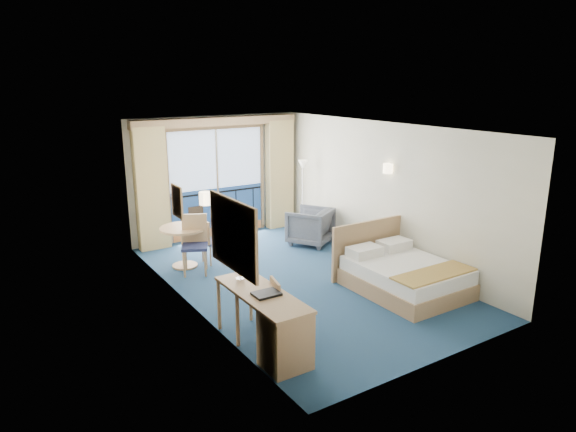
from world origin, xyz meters
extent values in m
plane|color=navy|center=(0.00, 0.00, 0.00)|extent=(6.50, 6.50, 0.00)
cube|color=beige|center=(0.00, 3.26, 1.35)|extent=(4.00, 0.02, 2.70)
cube|color=beige|center=(0.00, -3.26, 1.35)|extent=(4.00, 0.02, 2.70)
cube|color=beige|center=(-2.01, 0.00, 1.35)|extent=(0.02, 6.50, 2.70)
cube|color=beige|center=(2.01, 0.00, 1.35)|extent=(0.02, 6.50, 2.70)
cube|color=white|center=(0.00, 0.00, 2.71)|extent=(4.00, 6.50, 0.02)
cube|color=navy|center=(0.00, 3.22, 0.56)|extent=(2.20, 0.02, 1.08)
cube|color=#C0D4FC|center=(0.00, 3.22, 1.76)|extent=(2.20, 0.02, 1.32)
cube|color=brown|center=(0.00, 3.22, 0.10)|extent=(2.20, 0.02, 0.20)
cube|color=black|center=(0.00, 3.22, 1.00)|extent=(2.20, 0.02, 0.04)
cube|color=tan|center=(0.00, 3.21, 2.46)|extent=(2.36, 0.03, 0.12)
cube|color=tan|center=(-1.15, 3.21, 1.20)|extent=(0.06, 0.03, 2.40)
cube|color=tan|center=(1.15, 3.21, 1.20)|extent=(0.06, 0.03, 2.40)
cube|color=silver|center=(0.00, 3.21, 1.20)|extent=(0.05, 0.02, 2.40)
cube|color=#392719|center=(0.35, 3.21, 0.40)|extent=(0.35, 0.02, 0.70)
cube|color=#392719|center=(-0.55, 3.21, 0.40)|extent=(0.35, 0.02, 0.70)
cube|color=#392719|center=(-0.05, 3.21, 0.30)|extent=(0.30, 0.02, 0.45)
cube|color=black|center=(-0.90, 3.22, 0.55)|extent=(0.02, 0.01, 0.90)
cube|color=black|center=(-0.45, 3.22, 0.55)|extent=(0.03, 0.01, 0.90)
cube|color=black|center=(0.00, 3.22, 0.55)|extent=(0.03, 0.01, 0.90)
cube|color=black|center=(0.45, 3.22, 0.55)|extent=(0.03, 0.01, 0.90)
cube|color=black|center=(0.90, 3.22, 0.55)|extent=(0.02, 0.01, 0.90)
cube|color=tan|center=(-1.55, 3.07, 1.28)|extent=(0.65, 0.22, 2.55)
cube|color=tan|center=(1.55, 3.07, 1.28)|extent=(0.65, 0.22, 2.55)
cube|color=tan|center=(0.00, 3.10, 2.58)|extent=(3.80, 0.25, 0.18)
cube|color=tan|center=(-1.98, -1.50, 1.55)|extent=(0.04, 1.25, 0.95)
cube|color=silver|center=(-1.95, -1.50, 1.55)|extent=(0.01, 1.12, 0.82)
cube|color=tan|center=(-1.98, 0.45, 1.60)|extent=(0.03, 0.42, 0.52)
cube|color=gray|center=(-1.96, 0.45, 1.60)|extent=(0.01, 0.34, 0.44)
cylinder|color=#FFE6B2|center=(-1.94, -0.60, 1.85)|extent=(0.18, 0.18, 0.18)
cylinder|color=#FFE6B2|center=(1.94, -0.15, 1.85)|extent=(0.18, 0.18, 0.18)
cube|color=tan|center=(1.24, -1.43, 0.14)|extent=(1.47, 1.84, 0.28)
cube|color=white|center=(1.24, -1.43, 0.39)|extent=(1.42, 1.78, 0.23)
cube|color=tan|center=(1.24, -2.03, 0.52)|extent=(1.45, 0.51, 0.03)
cube|color=white|center=(0.90, -0.77, 0.59)|extent=(0.57, 0.37, 0.17)
cube|color=white|center=(1.59, -0.77, 0.59)|extent=(0.57, 0.37, 0.17)
cube|color=tan|center=(1.24, -0.47, 0.51)|extent=(1.61, 0.06, 1.01)
cube|color=tan|center=(1.77, -0.04, 0.28)|extent=(0.43, 0.41, 0.56)
cube|color=silver|center=(1.74, -0.04, 0.61)|extent=(0.24, 0.21, 0.09)
imported|color=#41474F|center=(1.39, 1.57, 0.39)|extent=(1.16, 1.17, 0.78)
cylinder|color=silver|center=(1.69, 2.30, 0.02)|extent=(0.24, 0.24, 0.03)
cylinder|color=silver|center=(1.69, 2.30, 0.80)|extent=(0.03, 0.03, 1.61)
cone|color=white|center=(1.69, 2.30, 1.61)|extent=(0.21, 0.21, 0.19)
cube|color=tan|center=(-1.70, -1.74, 0.76)|extent=(0.58, 1.67, 0.04)
cube|color=tan|center=(-1.70, -2.32, 0.37)|extent=(0.54, 0.50, 0.74)
cylinder|color=tan|center=(-1.96, -1.53, 0.37)|extent=(0.05, 0.05, 0.74)
cylinder|color=tan|center=(-1.45, -1.53, 0.37)|extent=(0.05, 0.05, 0.74)
cylinder|color=tan|center=(-1.96, -0.96, 0.37)|extent=(0.05, 0.05, 0.74)
cylinder|color=tan|center=(-1.45, -0.96, 0.37)|extent=(0.05, 0.05, 0.74)
cube|color=#1E2347|center=(-1.28, -1.70, 0.42)|extent=(0.45, 0.45, 0.04)
cube|color=tan|center=(-1.45, -1.66, 0.65)|extent=(0.12, 0.37, 0.45)
cylinder|color=tan|center=(-1.16, -1.89, 0.20)|extent=(0.03, 0.03, 0.40)
cylinder|color=tan|center=(-1.09, -1.59, 0.20)|extent=(0.03, 0.03, 0.40)
cylinder|color=tan|center=(-1.46, -1.82, 0.20)|extent=(0.03, 0.03, 0.40)
cylinder|color=tan|center=(-1.39, -1.52, 0.20)|extent=(0.03, 0.03, 0.40)
cube|color=black|center=(-1.69, -1.84, 0.80)|extent=(0.34, 0.26, 0.03)
cylinder|color=silver|center=(-1.75, -1.24, 0.82)|extent=(0.12, 0.12, 0.02)
cylinder|color=silver|center=(-1.75, -1.24, 1.01)|extent=(0.02, 0.02, 0.42)
cone|color=white|center=(-1.75, -1.24, 1.22)|extent=(0.11, 0.11, 0.10)
cylinder|color=tan|center=(-1.43, 1.71, 0.76)|extent=(0.87, 0.87, 0.04)
cylinder|color=tan|center=(-1.43, 1.71, 0.38)|extent=(0.09, 0.09, 0.76)
cylinder|color=tan|center=(-1.43, 1.71, 0.02)|extent=(0.48, 0.48, 0.03)
cube|color=#1E2347|center=(-0.87, 1.62, 0.42)|extent=(0.41, 0.41, 0.04)
cube|color=tan|center=(-1.05, 1.60, 0.65)|extent=(0.07, 0.38, 0.45)
cylinder|color=tan|center=(-0.70, 1.49, 0.20)|extent=(0.03, 0.03, 0.40)
cylinder|color=tan|center=(-0.73, 1.79, 0.20)|extent=(0.03, 0.03, 0.40)
cylinder|color=tan|center=(-1.00, 1.45, 0.20)|extent=(0.03, 0.03, 0.40)
cylinder|color=tan|center=(-1.03, 1.76, 0.20)|extent=(0.03, 0.03, 0.40)
cube|color=#1E2347|center=(-1.39, 1.26, 0.52)|extent=(0.61, 0.61, 0.05)
cube|color=tan|center=(-1.30, 1.46, 0.80)|extent=(0.43, 0.24, 0.55)
cylinder|color=tan|center=(-1.64, 1.17, 0.25)|extent=(0.04, 0.04, 0.49)
cylinder|color=tan|center=(-1.31, 1.01, 0.25)|extent=(0.04, 0.04, 0.49)
cylinder|color=tan|center=(-1.48, 1.51, 0.25)|extent=(0.04, 0.04, 0.49)
cylinder|color=tan|center=(-1.14, 1.35, 0.25)|extent=(0.04, 0.04, 0.49)
camera|label=1|loc=(-4.74, -7.13, 3.48)|focal=32.00mm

